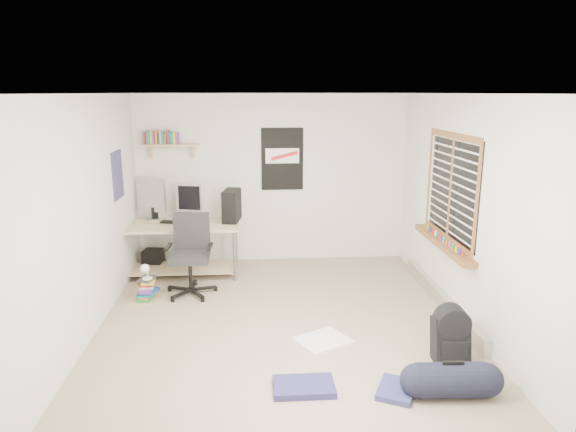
{
  "coord_description": "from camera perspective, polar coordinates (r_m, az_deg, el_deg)",
  "views": [
    {
      "loc": [
        -0.28,
        -5.32,
        2.51
      ],
      "look_at": [
        0.11,
        0.37,
        1.13
      ],
      "focal_mm": 32.0,
      "sensor_mm": 36.0,
      "label": 1
    }
  ],
  "objects": [
    {
      "name": "floor",
      "position": [
        5.89,
        -0.81,
        -11.71
      ],
      "size": [
        4.0,
        4.5,
        0.01
      ],
      "primitive_type": "cube",
      "color": "gray",
      "rests_on": "ground"
    },
    {
      "name": "ceiling",
      "position": [
        5.33,
        -0.9,
        13.51
      ],
      "size": [
        4.0,
        4.5,
        0.01
      ],
      "primitive_type": "cube",
      "color": "white",
      "rests_on": "ground"
    },
    {
      "name": "back_wall",
      "position": [
        7.68,
        -1.77,
        4.13
      ],
      "size": [
        4.0,
        0.01,
        2.5
      ],
      "primitive_type": "cube",
      "color": "silver",
      "rests_on": "ground"
    },
    {
      "name": "left_wall",
      "position": [
        5.73,
        -21.3,
        -0.08
      ],
      "size": [
        0.01,
        4.5,
        2.5
      ],
      "primitive_type": "cube",
      "color": "silver",
      "rests_on": "ground"
    },
    {
      "name": "right_wall",
      "position": [
        5.93,
        18.89,
        0.55
      ],
      "size": [
        0.01,
        4.5,
        2.5
      ],
      "primitive_type": "cube",
      "color": "silver",
      "rests_on": "ground"
    },
    {
      "name": "desk",
      "position": [
        7.34,
        -11.78,
        -3.72
      ],
      "size": [
        1.78,
        1.31,
        0.74
      ],
      "primitive_type": "cube",
      "rotation": [
        0.0,
        0.0,
        0.42
      ],
      "color": "#C7B08A",
      "rests_on": "floor"
    },
    {
      "name": "monitor_left",
      "position": [
        7.54,
        -14.9,
        1.46
      ],
      "size": [
        0.45,
        0.27,
        0.49
      ],
      "primitive_type": "cube",
      "rotation": [
        0.0,
        0.0,
        -0.38
      ],
      "color": "#A4A5A9",
      "rests_on": "desk"
    },
    {
      "name": "monitor_right",
      "position": [
        7.46,
        -10.92,
        1.18
      ],
      "size": [
        0.37,
        0.17,
        0.39
      ],
      "primitive_type": "cube",
      "rotation": [
        0.0,
        0.0,
        -0.24
      ],
      "color": "#949498",
      "rests_on": "desk"
    },
    {
      "name": "pc_tower",
      "position": [
        7.25,
        -6.27,
        1.17
      ],
      "size": [
        0.27,
        0.45,
        0.44
      ],
      "primitive_type": "cube",
      "rotation": [
        0.0,
        0.0,
        -0.17
      ],
      "color": "black",
      "rests_on": "desk"
    },
    {
      "name": "keyboard",
      "position": [
        7.32,
        -12.53,
        -0.66
      ],
      "size": [
        0.4,
        0.22,
        0.02
      ],
      "primitive_type": "cube",
      "rotation": [
        0.0,
        0.0,
        -0.25
      ],
      "color": "black",
      "rests_on": "desk"
    },
    {
      "name": "speaker_left",
      "position": [
        7.57,
        -14.63,
        0.31
      ],
      "size": [
        0.12,
        0.12,
        0.18
      ],
      "primitive_type": "cube",
      "rotation": [
        0.0,
        0.0,
        0.38
      ],
      "color": "black",
      "rests_on": "desk"
    },
    {
      "name": "speaker_right",
      "position": [
        7.44,
        -6.69,
        0.37
      ],
      "size": [
        0.08,
        0.08,
        0.16
      ],
      "primitive_type": "cube",
      "rotation": [
        0.0,
        0.0,
        0.04
      ],
      "color": "black",
      "rests_on": "desk"
    },
    {
      "name": "office_chair",
      "position": [
        6.59,
        -10.88,
        -4.53
      ],
      "size": [
        0.71,
        0.71,
        1.03
      ],
      "primitive_type": "cube",
      "rotation": [
        0.0,
        0.0,
        -0.06
      ],
      "color": "black",
      "rests_on": "floor"
    },
    {
      "name": "wall_shelf",
      "position": [
        7.58,
        -12.88,
        7.72
      ],
      "size": [
        0.8,
        0.22,
        0.24
      ],
      "primitive_type": "cube",
      "color": "tan",
      "rests_on": "back_wall"
    },
    {
      "name": "poster_back_wall",
      "position": [
        7.62,
        -0.64,
        6.34
      ],
      "size": [
        0.62,
        0.03,
        0.92
      ],
      "primitive_type": "cube",
      "color": "black",
      "rests_on": "back_wall"
    },
    {
      "name": "poster_left_wall",
      "position": [
        6.81,
        -18.4,
        4.35
      ],
      "size": [
        0.02,
        0.42,
        0.6
      ],
      "primitive_type": "cube",
      "color": "navy",
      "rests_on": "left_wall"
    },
    {
      "name": "window",
      "position": [
        6.14,
        17.5,
        2.99
      ],
      "size": [
        0.1,
        1.5,
        1.26
      ],
      "primitive_type": "cube",
      "color": "brown",
      "rests_on": "right_wall"
    },
    {
      "name": "baseboard_heater",
      "position": [
        6.51,
        16.69,
        -8.84
      ],
      "size": [
        0.08,
        2.5,
        0.18
      ],
      "primitive_type": "cube",
      "color": "#B7B2A8",
      "rests_on": "floor"
    },
    {
      "name": "backpack",
      "position": [
        5.29,
        17.59,
        -13.03
      ],
      "size": [
        0.34,
        0.28,
        0.45
      ],
      "primitive_type": "cube",
      "rotation": [
        0.0,
        0.0,
        -0.03
      ],
      "color": "black",
      "rests_on": "floor"
    },
    {
      "name": "duffel_bag",
      "position": [
        4.75,
        17.71,
        -17.09
      ],
      "size": [
        0.31,
        0.31,
        0.59
      ],
      "primitive_type": "cylinder",
      "rotation": [
        0.0,
        0.0,
        -0.04
      ],
      "color": "black",
      "rests_on": "floor"
    },
    {
      "name": "tshirt",
      "position": [
        5.44,
        3.9,
        -13.71
      ],
      "size": [
        0.63,
        0.6,
        0.04
      ],
      "primitive_type": "cube",
      "rotation": [
        0.0,
        0.0,
        0.49
      ],
      "color": "silver",
      "rests_on": "floor"
    },
    {
      "name": "jeans_a",
      "position": [
        4.68,
        1.78,
        -18.42
      ],
      "size": [
        0.53,
        0.34,
        0.06
      ],
      "primitive_type": "cube",
      "rotation": [
        0.0,
        0.0,
        0.0
      ],
      "color": "#242350",
      "rests_on": "floor"
    },
    {
      "name": "jeans_b",
      "position": [
        4.75,
        11.96,
        -18.36
      ],
      "size": [
        0.44,
        0.48,
        0.05
      ],
      "primitive_type": "cube",
      "rotation": [
        0.0,
        0.0,
        1.12
      ],
      "color": "navy",
      "rests_on": "floor"
    },
    {
      "name": "book_stack",
      "position": [
        6.64,
        -15.42,
        -7.76
      ],
      "size": [
        0.44,
        0.37,
        0.29
      ],
      "primitive_type": "cube",
      "rotation": [
        0.0,
        0.0,
        -0.06
      ],
      "color": "brown",
      "rests_on": "floor"
    },
    {
      "name": "desk_lamp",
      "position": [
        6.54,
        -15.4,
        -5.95
      ],
      "size": [
        0.12,
        0.2,
        0.2
      ],
      "primitive_type": "cube",
      "rotation": [
        0.0,
        0.0,
        -0.01
      ],
      "color": "white",
      "rests_on": "book_stack"
    },
    {
      "name": "subwoofer",
      "position": [
        7.73,
        -14.72,
        -4.75
      ],
      "size": [
        0.31,
        0.31,
        0.3
      ],
      "primitive_type": "cube",
      "rotation": [
        0.0,
        0.0,
        -0.14
      ],
      "color": "black",
      "rests_on": "floor"
    }
  ]
}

